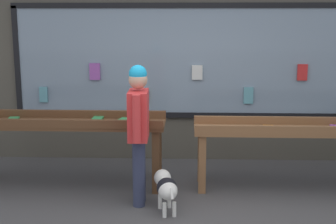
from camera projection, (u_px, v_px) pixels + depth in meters
ground_plane at (178, 222)px, 5.00m from camera, size 40.00×40.00×0.00m
shopfront_facade at (186, 48)px, 7.00m from camera, size 8.79×0.29×3.46m
display_table_left at (67, 129)px, 5.98m from camera, size 2.51×0.65×0.94m
display_table_right at (293, 135)px, 5.88m from camera, size 2.51×0.61×0.88m
person_browsing at (139, 125)px, 5.34m from camera, size 0.23×0.65×1.64m
small_dog at (166, 187)px, 5.25m from camera, size 0.32×0.62×0.42m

